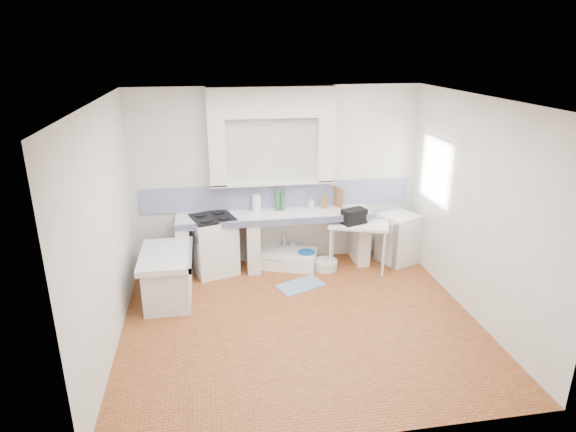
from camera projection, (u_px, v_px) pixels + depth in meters
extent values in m
plane|color=#A1562A|center=(301.00, 322.00, 6.31)|extent=(4.50, 4.50, 0.00)
plane|color=white|center=(303.00, 100.00, 5.37)|extent=(4.50, 4.50, 0.00)
plane|color=white|center=(278.00, 177.00, 7.70)|extent=(4.50, 0.00, 4.50)
plane|color=white|center=(349.00, 303.00, 3.98)|extent=(4.50, 0.00, 4.50)
plane|color=white|center=(105.00, 231.00, 5.49)|extent=(0.00, 4.50, 4.50)
plane|color=white|center=(476.00, 210.00, 6.19)|extent=(0.00, 4.50, 4.50)
cube|color=white|center=(271.00, 102.00, 7.17)|extent=(1.90, 0.25, 0.45)
cube|color=#391E12|center=(447.00, 171.00, 7.26)|extent=(0.35, 0.86, 1.06)
cube|color=white|center=(440.00, 146.00, 7.11)|extent=(0.01, 0.84, 0.24)
cube|color=white|center=(274.00, 216.00, 7.58)|extent=(3.00, 0.60, 0.08)
cube|color=navy|center=(277.00, 222.00, 7.32)|extent=(3.00, 0.04, 0.10)
cube|color=white|center=(184.00, 249.00, 7.52)|extent=(0.20, 0.55, 0.82)
cube|color=white|center=(252.00, 244.00, 7.68)|extent=(0.20, 0.55, 0.82)
cube|color=white|center=(360.00, 237.00, 7.95)|extent=(0.20, 0.55, 0.82)
cube|color=white|center=(166.00, 256.00, 6.66)|extent=(0.70, 1.10, 0.08)
cube|color=white|center=(168.00, 279.00, 6.77)|extent=(0.60, 1.00, 0.62)
cube|color=navy|center=(191.00, 254.00, 6.71)|extent=(0.04, 1.10, 0.10)
cube|color=navy|center=(278.00, 196.00, 7.78)|extent=(4.27, 0.03, 0.40)
cube|color=white|center=(214.00, 245.00, 7.55)|extent=(0.77, 0.76, 0.88)
cube|color=white|center=(286.00, 259.00, 7.86)|extent=(1.07, 0.81, 0.23)
cube|color=white|center=(357.00, 246.00, 7.69)|extent=(1.03, 0.78, 0.04)
cube|color=white|center=(398.00, 238.00, 7.93)|extent=(0.68, 0.68, 0.81)
cylinder|color=#AF2439|center=(277.00, 260.00, 7.80)|extent=(0.29, 0.29, 0.25)
cylinder|color=#DC551C|center=(285.00, 260.00, 7.81)|extent=(0.29, 0.29, 0.23)
cylinder|color=#0D60B2|center=(306.00, 260.00, 7.80)|extent=(0.36, 0.36, 0.27)
cylinder|color=white|center=(326.00, 264.00, 7.77)|extent=(0.47, 0.47, 0.14)
cylinder|color=silver|center=(278.00, 255.00, 7.98)|extent=(0.08, 0.08, 0.27)
cylinder|color=silver|center=(293.00, 252.00, 8.00)|extent=(0.11, 0.11, 0.33)
cube|color=black|center=(354.00, 216.00, 7.53)|extent=(0.42, 0.33, 0.23)
cylinder|color=#2B6A33|center=(277.00, 200.00, 7.65)|extent=(0.09, 0.09, 0.36)
cylinder|color=#2B6A33|center=(283.00, 201.00, 7.68)|extent=(0.07, 0.07, 0.29)
cube|color=olive|center=(324.00, 202.00, 7.81)|extent=(0.11, 0.10, 0.18)
cube|color=olive|center=(338.00, 197.00, 7.82)|extent=(0.11, 0.23, 0.33)
cylinder|color=white|center=(256.00, 203.00, 7.62)|extent=(0.14, 0.14, 0.27)
imported|color=white|center=(310.00, 203.00, 7.77)|extent=(0.11, 0.11, 0.20)
cube|color=#284C83|center=(300.00, 285.00, 7.25)|extent=(0.78, 0.62, 0.01)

